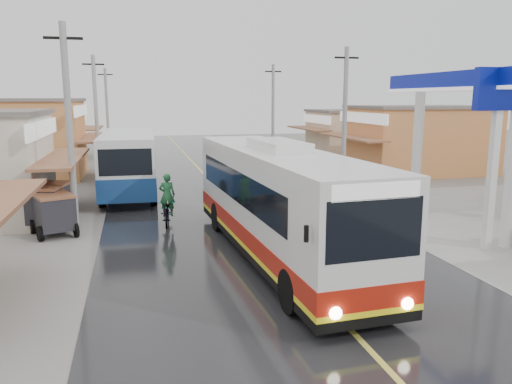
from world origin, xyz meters
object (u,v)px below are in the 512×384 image
at_px(coach_bus, 277,202).
at_px(tricycle_far, 53,211).
at_px(cyclist, 167,208).
at_px(second_bus, 129,161).
at_px(tricycle_near, 47,203).

bearing_deg(coach_bus, tricycle_far, 145.26).
bearing_deg(tricycle_far, cyclist, -14.88).
distance_m(second_bus, tricycle_near, 7.58).
height_order(tricycle_near, tricycle_far, tricycle_near).
distance_m(coach_bus, cyclist, 6.20).
distance_m(second_bus, tricycle_far, 8.64).
relative_size(second_bus, cyclist, 4.59).
height_order(second_bus, cyclist, second_bus).
bearing_deg(coach_bus, second_bus, 107.30).
height_order(coach_bus, cyclist, coach_bus).
bearing_deg(tricycle_far, tricycle_near, 85.56).
distance_m(tricycle_near, tricycle_far, 1.36).
bearing_deg(second_bus, tricycle_near, -114.11).
bearing_deg(tricycle_far, coach_bus, -52.93).
xyz_separation_m(second_bus, tricycle_near, (-3.21, -6.82, -0.78)).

